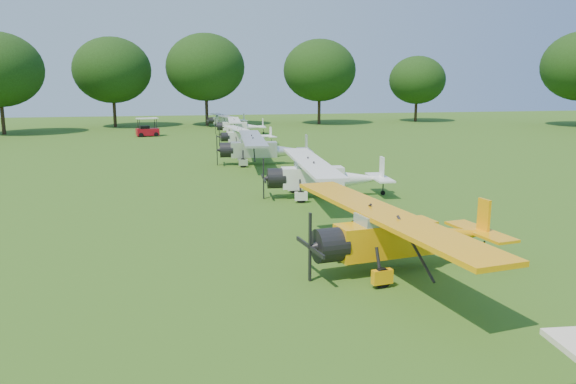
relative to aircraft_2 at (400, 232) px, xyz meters
name	(u,v)px	position (x,y,z in m)	size (l,w,h in m)	color
ground	(322,223)	(-1.02, 6.82, -1.37)	(160.00, 160.00, 0.00)	#315A16
tree_belt	(399,47)	(2.55, 6.98, 6.66)	(137.36, 130.27, 14.52)	black
aircraft_2	(400,232)	(0.00, 0.00, 0.00)	(7.51, 11.91, 2.34)	#FFA70A
aircraft_3	(322,174)	(0.47, 12.50, -0.03)	(7.31, 11.64, 2.29)	white
aircraft_4	(261,147)	(-1.08, 25.40, 0.01)	(7.50, 11.96, 2.35)	white
aircraft_5	(245,135)	(-0.76, 38.52, -0.31)	(5.83, 9.23, 1.81)	white
aircraft_6	(239,125)	(-0.09, 50.05, -0.25)	(6.12, 9.75, 1.92)	white
aircraft_7	(225,119)	(-0.74, 61.25, -0.32)	(5.75, 9.10, 1.79)	white
golf_cart	(147,130)	(-10.87, 49.46, -0.65)	(2.75, 2.02, 2.13)	#A40B18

